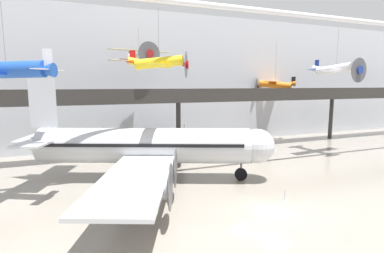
{
  "coord_description": "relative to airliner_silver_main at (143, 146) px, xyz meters",
  "views": [
    {
      "loc": [
        -14.51,
        -18.7,
        10.06
      ],
      "look_at": [
        -3.72,
        8.57,
        5.93
      ],
      "focal_mm": 28.0,
      "sensor_mm": 36.0,
      "label": 1
    }
  ],
  "objects": [
    {
      "name": "ground_plane",
      "position": [
        7.95,
        -11.84,
        -3.66
      ],
      "size": [
        260.0,
        260.0,
        0.0
      ],
      "primitive_type": "plane",
      "color": "gray"
    },
    {
      "name": "suspended_plane_blue_trainer",
      "position": [
        -11.45,
        -2.36,
        7.54
      ],
      "size": [
        8.38,
        9.45,
        8.15
      ],
      "rotation": [
        0.0,
        0.0,
        2.66
      ],
      "color": "#1E4CAD"
    },
    {
      "name": "ceiling_truss_beam",
      "position": [
        7.95,
        -1.66,
        14.37
      ],
      "size": [
        120.0,
        0.6,
        0.6
      ],
      "color": "silver"
    },
    {
      "name": "stanchion_barrier",
      "position": [
        10.08,
        -10.34,
        -3.33
      ],
      "size": [
        0.36,
        0.36,
        1.08
      ],
      "color": "#B2B5BA",
      "rests_on": "ground"
    },
    {
      "name": "mezzanine_walkway",
      "position": [
        7.95,
        10.75,
        4.18
      ],
      "size": [
        110.0,
        3.2,
        9.48
      ],
      "color": "#2D2B28",
      "rests_on": "ground"
    },
    {
      "name": "suspended_plane_orange_highwing",
      "position": [
        27.51,
        14.71,
        6.4
      ],
      "size": [
        7.37,
        7.32,
        9.46
      ],
      "rotation": [
        0.0,
        0.0,
        2.33
      ],
      "color": "orange"
    },
    {
      "name": "suspended_plane_white_twin",
      "position": [
        28.32,
        2.06,
        8.55
      ],
      "size": [
        9.23,
        7.55,
        7.42
      ],
      "rotation": [
        0.0,
        0.0,
        4.83
      ],
      "color": "silver"
    },
    {
      "name": "suspended_plane_yellow_lowwing",
      "position": [
        1.84,
        -0.04,
        8.63
      ],
      "size": [
        6.49,
        7.35,
        7.02
      ],
      "rotation": [
        0.0,
        0.0,
        5.82
      ],
      "color": "yellow"
    },
    {
      "name": "airliner_silver_main",
      "position": [
        0.0,
        0.0,
        0.0
      ],
      "size": [
        26.59,
        31.16,
        10.7
      ],
      "rotation": [
        0.0,
        0.0,
        -0.4
      ],
      "color": "silver",
      "rests_on": "ground"
    },
    {
      "name": "hangar_back_wall",
      "position": [
        7.95,
        18.42,
        7.13
      ],
      "size": [
        140.0,
        3.0,
        21.57
      ],
      "color": "silver",
      "rests_on": "ground"
    },
    {
      "name": "suspended_plane_cream_biplane",
      "position": [
        2.2,
        11.59,
        10.11
      ],
      "size": [
        8.78,
        7.27,
        5.24
      ],
      "rotation": [
        0.0,
        0.0,
        4.93
      ],
      "color": "beige"
    }
  ]
}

